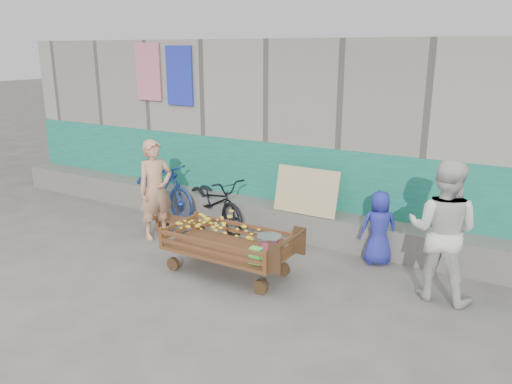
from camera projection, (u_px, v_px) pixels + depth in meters
The scene contains 9 objects.
ground at pixel (204, 296), 5.98m from camera, with size 80.00×80.00×0.00m, color #534F4B.
building_wall at pixel (335, 129), 8.93m from camera, with size 12.00×3.50×3.00m.
banana_cart at pixel (225, 236), 6.46m from camera, with size 1.77×0.81×0.75m.
bench at pixel (180, 223), 7.95m from camera, with size 0.92×0.28×0.23m.
vendor_man at pixel (156, 190), 7.63m from camera, with size 0.56×0.37×1.54m, color tan.
woman at pixel (443, 231), 5.73m from camera, with size 0.81×0.63×1.68m, color silver.
child at pixel (379, 228), 6.76m from camera, with size 0.50×0.33×1.03m, color #242B96.
bicycle_dark at pixel (215, 202), 8.17m from camera, with size 0.58×1.66×0.87m, color black.
bicycle_blue at pixel (162, 189), 8.69m from camera, with size 0.47×1.65×0.99m, color navy.
Camera 1 is at (3.27, -4.34, 2.85)m, focal length 35.00 mm.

